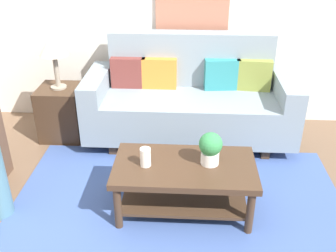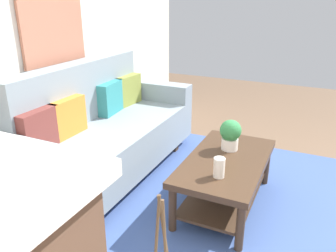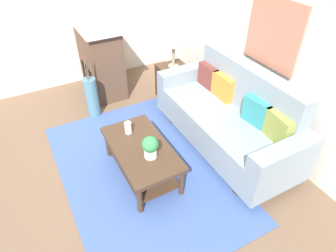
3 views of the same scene
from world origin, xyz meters
The scene contains 20 objects.
ground_plane centered at (0.00, 0.00, 0.00)m, with size 9.16×9.16×0.00m, color brown.
wall_back centered at (0.00, 2.23, 1.35)m, with size 5.16×0.10×2.70m, color silver.
wall_left centered at (-2.63, 0.59, 1.35)m, with size 0.10×5.18×2.70m, color silver.
area_rug centered at (0.00, 0.50, 0.01)m, with size 2.74×1.81×0.01m, color #3D5693.
couch centered at (0.08, 1.70, 0.43)m, with size 2.11×0.84×1.08m.
throw_pillow_maroon centered at (-0.57, 1.82, 0.68)m, with size 0.36×0.12×0.32m, color brown.
throw_pillow_orange centered at (-0.25, 1.82, 0.68)m, with size 0.36×0.12×0.32m, color orange.
throw_pillow_teal centered at (0.40, 1.82, 0.68)m, with size 0.36×0.12×0.32m, color teal.
throw_pillow_olive centered at (0.73, 1.82, 0.68)m, with size 0.36×0.12×0.32m, color olive.
coffee_table centered at (0.05, 0.49, 0.31)m, with size 1.10×0.60×0.43m.
tabletop_vase centered at (-0.25, 0.46, 0.50)m, with size 0.08×0.08×0.15m, color white.
potted_plant_tabletop centered at (0.24, 0.52, 0.57)m, with size 0.18×0.18×0.26m.
side_table centered at (-1.28, 1.65, 0.28)m, with size 0.44×0.44×0.56m, color #422D1E.
table_lamp centered at (-1.28, 1.65, 0.99)m, with size 0.28×0.28×0.57m.
fireplace centered at (-2.03, 0.72, 0.59)m, with size 1.02×0.58×1.16m.
floor_vase centered at (-1.41, 0.35, 0.31)m, with size 0.19×0.19×0.62m, color slate.
floor_vase_branch_a centered at (-1.39, 0.35, 0.80)m, with size 0.01×0.01×0.36m, color brown.
floor_vase_branch_b centered at (-1.42, 0.37, 0.80)m, with size 0.01×0.01×0.36m, color brown.
floor_vase_branch_c centered at (-1.42, 0.33, 0.80)m, with size 0.01×0.01×0.36m, color brown.
framed_painting centered at (0.08, 2.16, 1.44)m, with size 0.77×0.03×0.77m, color #B77056.
Camera 3 is at (2.33, -0.40, 2.63)m, focal length 31.14 mm.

